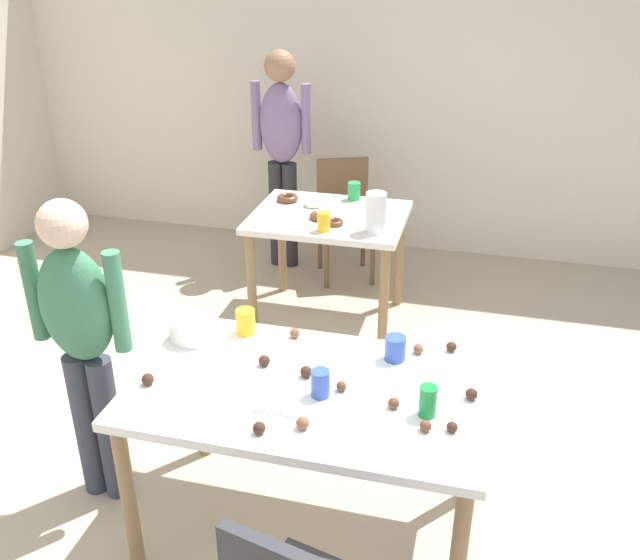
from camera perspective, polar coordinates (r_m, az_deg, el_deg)
name	(u,v)px	position (r m, az deg, el deg)	size (l,w,h in m)	color
ground_plane	(295,519)	(3.24, -2.08, -19.09)	(6.40, 6.40, 0.00)	tan
wall_back	(409,87)	(5.51, 7.38, 15.52)	(6.40, 0.10, 2.60)	beige
dining_table_near	(308,405)	(2.77, -0.96, -10.23)	(1.39, 0.83, 0.75)	white
dining_table_far	(329,231)	(4.43, 0.74, 4.03)	(0.96, 0.77, 0.75)	silver
chair_far_table	(344,211)	(5.16, 2.03, 5.67)	(0.52, 0.52, 0.87)	brown
person_girl_near	(81,332)	(3.03, -19.08, -4.10)	(0.45, 0.20, 1.43)	#383D4C
person_adult_far	(282,141)	(5.16, -3.18, 11.38)	(0.45, 0.22, 1.63)	#28282D
mixing_bowl	(193,328)	(3.05, -10.40, -3.95)	(0.21, 0.21, 0.09)	white
soda_can	(428,401)	(2.56, 8.88, -9.83)	(0.07, 0.07, 0.12)	#198438
fork_near	(274,413)	(2.58, -3.80, -10.87)	(0.17, 0.02, 0.01)	silver
cup_near_0	(320,383)	(2.63, 0.03, -8.51)	(0.07, 0.07, 0.11)	#3351B2
cup_near_1	(246,322)	(3.04, -6.15, -3.43)	(0.08, 0.08, 0.11)	yellow
cup_near_2	(395,348)	(2.86, 6.21, -5.62)	(0.09, 0.09, 0.10)	#3351B2
cake_ball_0	(471,394)	(2.69, 12.38, -9.17)	(0.05, 0.05, 0.05)	#3D2319
cake_ball_1	(264,361)	(2.83, -4.62, -6.64)	(0.05, 0.05, 0.05)	#3D2319
cake_ball_2	(306,372)	(2.75, -1.15, -7.57)	(0.05, 0.05, 0.05)	#3D2319
cake_ball_3	(303,423)	(2.49, -1.45, -11.70)	(0.05, 0.05, 0.05)	brown
cake_ball_4	(452,427)	(2.52, 10.83, -11.81)	(0.04, 0.04, 0.04)	#3D2319
cake_ball_5	(451,347)	(2.97, 10.78, -5.43)	(0.04, 0.04, 0.04)	#3D2319
cake_ball_6	(394,403)	(2.60, 6.09, -10.06)	(0.04, 0.04, 0.04)	brown
cake_ball_7	(418,349)	(2.93, 8.11, -5.64)	(0.04, 0.04, 0.04)	brown
cake_ball_8	(259,428)	(2.48, -5.04, -12.05)	(0.05, 0.05, 0.05)	#3D2319
cake_ball_9	(295,333)	(3.01, -2.10, -4.38)	(0.04, 0.04, 0.04)	brown
cake_ball_10	(148,379)	(2.79, -14.01, -7.94)	(0.05, 0.05, 0.05)	#3D2319
cake_ball_11	(426,426)	(2.51, 8.70, -11.80)	(0.04, 0.04, 0.04)	brown
cake_ball_12	(341,386)	(2.68, 1.78, -8.74)	(0.04, 0.04, 0.04)	brown
pitcher_far	(376,213)	(4.08, 4.62, 5.57)	(0.12, 0.12, 0.24)	white
cup_far_0	(324,222)	(4.11, 0.31, 4.84)	(0.08, 0.08, 0.12)	yellow
cup_far_1	(354,191)	(4.63, 2.82, 7.34)	(0.08, 0.08, 0.12)	green
donut_far_0	(288,198)	(4.61, -2.69, 6.77)	(0.14, 0.14, 0.04)	brown
donut_far_1	(335,222)	(4.21, 1.20, 4.79)	(0.11, 0.11, 0.03)	brown
donut_far_2	(313,203)	(4.52, -0.55, 6.33)	(0.12, 0.12, 0.04)	white
donut_far_3	(320,216)	(4.30, -0.01, 5.30)	(0.13, 0.13, 0.04)	brown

